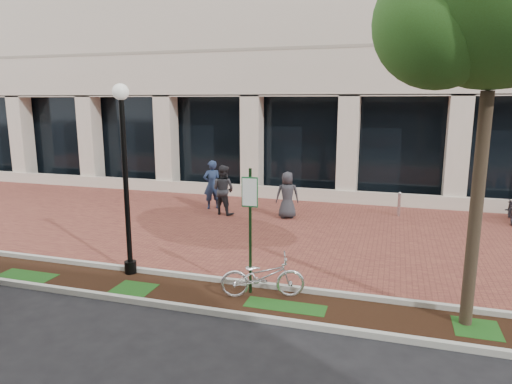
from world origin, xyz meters
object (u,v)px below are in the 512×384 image
(pedestrian_right, at_px, (287,195))
(bollard, at_px, (399,204))
(locked_bicycle, at_px, (263,276))
(pedestrian_left, at_px, (212,185))
(pedestrian_mid, at_px, (223,190))
(parking_sign, at_px, (250,216))
(lamppost, at_px, (125,170))

(pedestrian_right, relative_size, bollard, 1.85)
(locked_bicycle, xyz_separation_m, pedestrian_left, (-4.00, 7.01, 0.46))
(pedestrian_left, distance_m, pedestrian_mid, 0.97)
(parking_sign, xyz_separation_m, pedestrian_mid, (-3.00, 6.25, -0.79))
(pedestrian_mid, bearing_deg, pedestrian_right, -162.41)
(lamppost, relative_size, bollard, 4.97)
(parking_sign, bearing_deg, locked_bicycle, -20.05)
(bollard, bearing_deg, pedestrian_right, -159.38)
(parking_sign, height_order, lamppost, lamppost)
(parking_sign, xyz_separation_m, pedestrian_right, (-0.69, 6.37, -0.86))
(lamppost, xyz_separation_m, locked_bicycle, (3.34, -0.35, -2.01))
(pedestrian_mid, bearing_deg, pedestrian_left, -28.95)
(pedestrian_left, height_order, bollard, pedestrian_left)
(pedestrian_right, bearing_deg, parking_sign, 79.15)
(pedestrian_mid, bearing_deg, bollard, -151.25)
(parking_sign, height_order, pedestrian_mid, parking_sign)
(parking_sign, distance_m, pedestrian_left, 7.88)
(lamppost, height_order, pedestrian_right, lamppost)
(pedestrian_left, xyz_separation_m, pedestrian_mid, (0.70, -0.67, -0.03))
(pedestrian_mid, bearing_deg, locked_bicycle, 132.10)
(locked_bicycle, relative_size, bollard, 1.98)
(locked_bicycle, height_order, pedestrian_mid, pedestrian_mid)
(lamppost, xyz_separation_m, pedestrian_left, (-0.66, 6.66, -1.55))
(parking_sign, relative_size, bollard, 3.04)
(pedestrian_mid, height_order, bollard, pedestrian_mid)
(pedestrian_left, relative_size, pedestrian_mid, 1.03)
(locked_bicycle, xyz_separation_m, bollard, (2.71, 7.86, -0.01))
(locked_bicycle, distance_m, pedestrian_right, 6.55)
(pedestrian_left, height_order, pedestrian_right, pedestrian_left)
(parking_sign, height_order, pedestrian_right, parking_sign)
(locked_bicycle, relative_size, pedestrian_right, 1.07)
(lamppost, height_order, bollard, lamppost)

